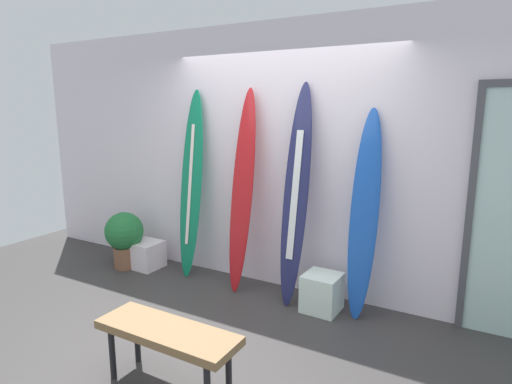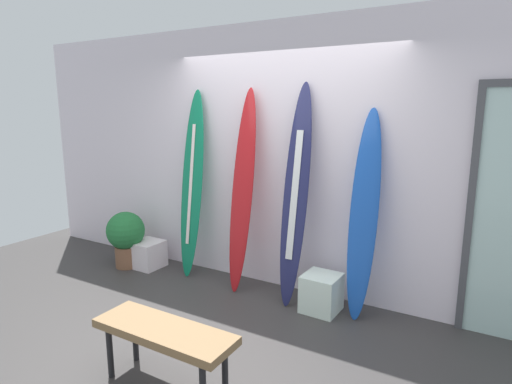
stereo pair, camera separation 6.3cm
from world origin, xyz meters
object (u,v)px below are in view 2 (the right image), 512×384
surfboard_navy (296,197)px  potted_plant (126,235)px  display_block_center (321,293)px  surfboard_cobalt (364,215)px  surfboard_crimson (242,192)px  display_block_left (148,254)px  surfboard_emerald (192,186)px  bench (164,335)px

surfboard_navy → potted_plant: surfboard_navy is taller
display_block_center → surfboard_cobalt: bearing=21.7°
surfboard_navy → potted_plant: 2.29m
potted_plant → display_block_center: bearing=2.6°
surfboard_crimson → potted_plant: size_ratio=3.11×
surfboard_crimson → display_block_center: surfboard_crimson is taller
display_block_left → potted_plant: potted_plant is taller
surfboard_emerald → potted_plant: (-0.85, -0.25, -0.65)m
display_block_left → bench: bench is taller
display_block_center → potted_plant: 2.52m
display_block_left → surfboard_navy: bearing=2.6°
surfboard_cobalt → bench: 2.03m
surfboard_crimson → bench: 1.88m
surfboard_crimson → bench: (0.43, -1.71, -0.67)m
surfboard_navy → display_block_left: bearing=-177.4°
surfboard_navy → surfboard_cobalt: (0.67, 0.04, -0.11)m
surfboard_emerald → surfboard_crimson: size_ratio=1.00×
surfboard_crimson → display_block_left: surfboard_crimson is taller
surfboard_emerald → display_block_center: (1.66, -0.14, -0.87)m
surfboard_cobalt → display_block_left: size_ratio=5.56×
surfboard_emerald → display_block_center: size_ratio=5.89×
potted_plant → bench: size_ratio=0.66×
surfboard_emerald → surfboard_navy: 1.33m
potted_plant → bench: 2.49m
surfboard_emerald → surfboard_navy: bearing=-2.0°
surfboard_emerald → surfboard_navy: size_ratio=0.98×
surfboard_cobalt → display_block_center: (-0.33, -0.13, -0.79)m
display_block_left → potted_plant: bearing=-152.9°
surfboard_cobalt → display_block_left: bearing=-177.2°
surfboard_cobalt → display_block_left: surfboard_cobalt is taller
surfboard_crimson → bench: bearing=-75.9°
display_block_center → display_block_left: bearing=179.9°
surfboard_navy → surfboard_cobalt: surfboard_navy is taller
surfboard_navy → display_block_left: (-1.94, -0.09, -0.92)m
surfboard_navy → surfboard_cobalt: bearing=3.6°
surfboard_emerald → display_block_left: 1.09m
display_block_center → bench: 1.71m
display_block_left → potted_plant: size_ratio=0.50×
surfboard_cobalt → potted_plant: size_ratio=2.81×
surfboard_cobalt → bench: bearing=-116.0°
surfboard_navy → surfboard_crimson: bearing=-179.9°
surfboard_crimson → potted_plant: 1.71m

